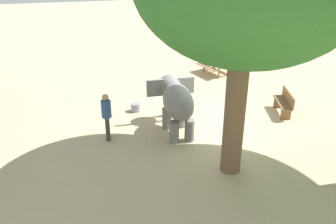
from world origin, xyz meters
TOP-DOWN VIEW (x-y plane):
  - ground_plane at (0.00, 0.00)m, footprint 60.00×60.00m
  - elephant at (-0.01, 1.39)m, footprint 2.52×1.71m
  - person_handler at (-0.11, 3.72)m, footprint 0.51×0.32m
  - wooden_bench at (0.42, -2.95)m, footprint 1.45×0.72m
  - picnic_table_near at (5.32, -2.00)m, footprint 1.89×1.88m
  - feed_bucket at (1.86, 2.53)m, footprint 0.36×0.36m

SIDE VIEW (x-z plane):
  - ground_plane at x=0.00m, z-range 0.00..0.00m
  - feed_bucket at x=1.86m, z-range 0.00..0.32m
  - wooden_bench at x=0.42m, z-range 0.03..0.91m
  - picnic_table_near at x=5.32m, z-range 0.20..0.98m
  - person_handler at x=-0.11m, z-range 0.14..1.76m
  - elephant at x=-0.01m, z-range 0.24..2.01m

